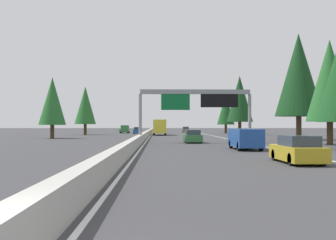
{
  "coord_description": "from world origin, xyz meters",
  "views": [
    {
      "loc": [
        -4.86,
        -1.8,
        2.05
      ],
      "look_at": [
        48.22,
        -3.02,
        2.65
      ],
      "focal_mm": 42.2,
      "sensor_mm": 36.0,
      "label": 1
    }
  ],
  "objects_px": {
    "sign_gantry_overhead": "(197,100)",
    "sedan_far_left": "(193,137)",
    "sedan_mid_right": "(185,130)",
    "conifer_right_mid": "(299,75)",
    "conifer_right_near": "(330,81)",
    "conifer_left_near": "(52,101)",
    "conifer_right_far": "(240,99)",
    "sedan_near_center": "(297,150)",
    "minivan_mid_left": "(245,138)",
    "oncoming_far": "(125,129)",
    "box_truck_distant_b": "(160,127)",
    "oncoming_near": "(138,131)",
    "conifer_right_distant": "(226,109)",
    "conifer_left_mid": "(85,105)"
  },
  "relations": [
    {
      "from": "sign_gantry_overhead",
      "to": "oncoming_near",
      "type": "distance_m",
      "value": 45.73
    },
    {
      "from": "sedan_near_center",
      "to": "sedan_far_left",
      "type": "bearing_deg",
      "value": 8.83
    },
    {
      "from": "sedan_far_left",
      "to": "conifer_right_near",
      "type": "xyz_separation_m",
      "value": [
        -4.27,
        -13.63,
        5.85
      ]
    },
    {
      "from": "sign_gantry_overhead",
      "to": "sedan_near_center",
      "type": "relative_size",
      "value": 2.88
    },
    {
      "from": "sedan_near_center",
      "to": "conifer_right_far",
      "type": "distance_m",
      "value": 58.24
    },
    {
      "from": "conifer_right_distant",
      "to": "minivan_mid_left",
      "type": "bearing_deg",
      "value": 171.82
    },
    {
      "from": "conifer_left_mid",
      "to": "conifer_right_distant",
      "type": "bearing_deg",
      "value": -66.44
    },
    {
      "from": "conifer_left_mid",
      "to": "oncoming_near",
      "type": "bearing_deg",
      "value": -45.15
    },
    {
      "from": "oncoming_far",
      "to": "minivan_mid_left",
      "type": "bearing_deg",
      "value": 13.66
    },
    {
      "from": "oncoming_far",
      "to": "conifer_left_near",
      "type": "relative_size",
      "value": 0.62
    },
    {
      "from": "sedan_mid_right",
      "to": "conifer_left_mid",
      "type": "bearing_deg",
      "value": 138.32
    },
    {
      "from": "minivan_mid_left",
      "to": "conifer_right_distant",
      "type": "relative_size",
      "value": 0.54
    },
    {
      "from": "box_truck_distant_b",
      "to": "conifer_left_near",
      "type": "xyz_separation_m",
      "value": [
        -17.12,
        15.9,
        3.87
      ]
    },
    {
      "from": "minivan_mid_left",
      "to": "sedan_mid_right",
      "type": "xyz_separation_m",
      "value": [
        71.24,
        0.08,
        -0.27
      ]
    },
    {
      "from": "sedan_near_center",
      "to": "conifer_right_near",
      "type": "relative_size",
      "value": 0.41
    },
    {
      "from": "box_truck_distant_b",
      "to": "sedan_mid_right",
      "type": "bearing_deg",
      "value": -13.88
    },
    {
      "from": "sign_gantry_overhead",
      "to": "conifer_right_distant",
      "type": "xyz_separation_m",
      "value": [
        48.04,
        -11.45,
        0.86
      ]
    },
    {
      "from": "box_truck_distant_b",
      "to": "oncoming_far",
      "type": "distance_m",
      "value": 20.73
    },
    {
      "from": "conifer_right_far",
      "to": "conifer_right_mid",
      "type": "bearing_deg",
      "value": -173.53
    },
    {
      "from": "conifer_right_mid",
      "to": "conifer_left_near",
      "type": "height_order",
      "value": "conifer_right_mid"
    },
    {
      "from": "minivan_mid_left",
      "to": "conifer_right_far",
      "type": "distance_m",
      "value": 47.36
    },
    {
      "from": "sedan_mid_right",
      "to": "conifer_right_distant",
      "type": "relative_size",
      "value": 0.48
    },
    {
      "from": "minivan_mid_left",
      "to": "oncoming_far",
      "type": "bearing_deg",
      "value": 13.66
    },
    {
      "from": "sign_gantry_overhead",
      "to": "conifer_right_mid",
      "type": "distance_m",
      "value": 17.58
    },
    {
      "from": "sedan_near_center",
      "to": "conifer_right_near",
      "type": "bearing_deg",
      "value": -27.94
    },
    {
      "from": "sedan_far_left",
      "to": "conifer_right_far",
      "type": "relative_size",
      "value": 0.37
    },
    {
      "from": "oncoming_near",
      "to": "sedan_near_center",
      "type": "bearing_deg",
      "value": 10.16
    },
    {
      "from": "minivan_mid_left",
      "to": "oncoming_far",
      "type": "xyz_separation_m",
      "value": [
        62.65,
        15.22,
        -0.04
      ]
    },
    {
      "from": "oncoming_far",
      "to": "conifer_right_mid",
      "type": "distance_m",
      "value": 50.38
    },
    {
      "from": "sign_gantry_overhead",
      "to": "conifer_right_near",
      "type": "distance_m",
      "value": 13.99
    },
    {
      "from": "minivan_mid_left",
      "to": "conifer_right_mid",
      "type": "xyz_separation_m",
      "value": [
        20.93,
        -11.89,
        7.82
      ]
    },
    {
      "from": "sedan_near_center",
      "to": "conifer_right_near",
      "type": "xyz_separation_m",
      "value": [
        18.91,
        -10.03,
        5.85
      ]
    },
    {
      "from": "sedan_far_left",
      "to": "conifer_right_distant",
      "type": "height_order",
      "value": "conifer_right_distant"
    },
    {
      "from": "sign_gantry_overhead",
      "to": "sedan_far_left",
      "type": "relative_size",
      "value": 2.88
    },
    {
      "from": "sedan_mid_right",
      "to": "conifer_right_mid",
      "type": "distance_m",
      "value": 52.35
    },
    {
      "from": "sedan_far_left",
      "to": "conifer_left_mid",
      "type": "bearing_deg",
      "value": 27.9
    },
    {
      "from": "conifer_right_distant",
      "to": "oncoming_near",
      "type": "bearing_deg",
      "value": 99.42
    },
    {
      "from": "sign_gantry_overhead",
      "to": "sedan_mid_right",
      "type": "distance_m",
      "value": 59.31
    },
    {
      "from": "oncoming_near",
      "to": "conifer_right_far",
      "type": "relative_size",
      "value": 0.37
    },
    {
      "from": "sedan_far_left",
      "to": "conifer_right_far",
      "type": "bearing_deg",
      "value": -19.85
    },
    {
      "from": "sign_gantry_overhead",
      "to": "conifer_right_far",
      "type": "relative_size",
      "value": 1.08
    },
    {
      "from": "conifer_right_distant",
      "to": "conifer_left_mid",
      "type": "relative_size",
      "value": 0.96
    },
    {
      "from": "conifer_right_mid",
      "to": "conifer_right_far",
      "type": "height_order",
      "value": "conifer_right_mid"
    },
    {
      "from": "conifer_left_mid",
      "to": "sedan_mid_right",
      "type": "bearing_deg",
      "value": -41.68
    },
    {
      "from": "conifer_right_near",
      "to": "sedan_near_center",
      "type": "bearing_deg",
      "value": 152.06
    },
    {
      "from": "conifer_right_distant",
      "to": "conifer_left_near",
      "type": "distance_m",
      "value": 46.03
    },
    {
      "from": "conifer_right_near",
      "to": "conifer_left_near",
      "type": "height_order",
      "value": "conifer_right_near"
    },
    {
      "from": "box_truck_distant_b",
      "to": "oncoming_near",
      "type": "bearing_deg",
      "value": 20.65
    },
    {
      "from": "sign_gantry_overhead",
      "to": "sedan_far_left",
      "type": "distance_m",
      "value": 4.1
    },
    {
      "from": "oncoming_near",
      "to": "conifer_left_near",
      "type": "relative_size",
      "value": 0.49
    }
  ]
}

